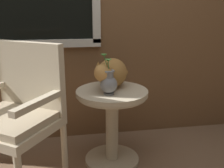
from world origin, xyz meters
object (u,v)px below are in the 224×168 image
at_px(wicker_side_table, 112,114).
at_px(cat, 111,73).
at_px(wicker_chair, 18,109).
at_px(pewter_vase_with_ivy, 109,82).

distance_m(wicker_side_table, cat, 0.32).
relative_size(wicker_side_table, cat, 1.21).
xyz_separation_m(wicker_chair, cat, (0.68, 0.23, 0.17)).
xyz_separation_m(wicker_chair, pewter_vase_with_ivy, (0.63, 0.06, 0.14)).
relative_size(wicker_side_table, wicker_chair, 0.61).
bearing_deg(pewter_vase_with_ivy, wicker_side_table, 66.37).
xyz_separation_m(wicker_side_table, cat, (0.01, 0.08, 0.31)).
xyz_separation_m(cat, pewter_vase_with_ivy, (-0.05, -0.17, -0.03)).
height_order(wicker_chair, pewter_vase_with_ivy, wicker_chair).
distance_m(wicker_chair, cat, 0.73).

